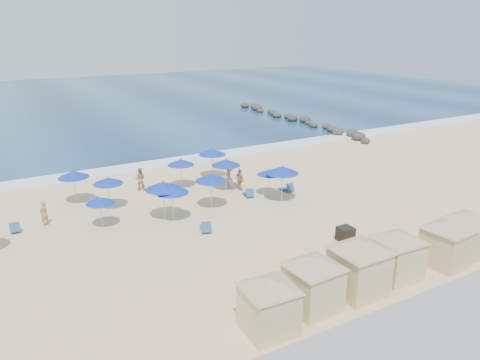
% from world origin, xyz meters
% --- Properties ---
extents(ground, '(160.00, 160.00, 0.00)m').
position_xyz_m(ground, '(0.00, 0.00, 0.00)').
color(ground, beige).
rests_on(ground, ground).
extents(ocean, '(160.00, 80.00, 0.06)m').
position_xyz_m(ocean, '(0.00, 55.00, 0.03)').
color(ocean, navy).
rests_on(ocean, ground).
extents(surf_line, '(160.00, 2.50, 0.08)m').
position_xyz_m(surf_line, '(0.00, 15.50, 0.04)').
color(surf_line, white).
rests_on(surf_line, ground).
extents(seawall, '(160.00, 6.10, 1.22)m').
position_xyz_m(seawall, '(0.00, -13.50, 0.65)').
color(seawall, gray).
rests_on(seawall, ground).
extents(rock_jetty, '(2.56, 26.66, 0.96)m').
position_xyz_m(rock_jetty, '(24.01, 24.90, 0.36)').
color(rock_jetty, '#2A2523').
rests_on(rock_jetty, ground).
extents(trash_bin, '(0.84, 0.84, 0.83)m').
position_xyz_m(trash_bin, '(5.59, -4.75, 0.42)').
color(trash_bin, black).
rests_on(trash_bin, ground).
extents(cabana_0, '(4.27, 4.27, 2.68)m').
position_xyz_m(cabana_0, '(-2.87, -9.59, 1.54)').
color(cabana_0, beige).
rests_on(cabana_0, ground).
extents(cabana_1, '(4.43, 4.43, 2.78)m').
position_xyz_m(cabana_1, '(-0.30, -9.17, 1.59)').
color(cabana_1, beige).
rests_on(cabana_1, ground).
extents(cabana_2, '(4.73, 4.73, 2.97)m').
position_xyz_m(cabana_2, '(2.32, -9.22, 1.70)').
color(cabana_2, beige).
rests_on(cabana_2, ground).
extents(cabana_3, '(4.35, 4.35, 2.73)m').
position_xyz_m(cabana_3, '(4.92, -9.10, 1.56)').
color(cabana_3, beige).
rests_on(cabana_3, ground).
extents(cabana_4, '(4.36, 4.36, 2.74)m').
position_xyz_m(cabana_4, '(8.11, -9.46, 1.57)').
color(cabana_4, beige).
rests_on(cabana_4, ground).
extents(cabana_5, '(4.35, 4.35, 2.73)m').
position_xyz_m(cabana_5, '(10.20, -9.22, 1.56)').
color(cabana_5, beige).
rests_on(cabana_5, ground).
extents(umbrella_2, '(2.17, 2.17, 2.47)m').
position_xyz_m(umbrella_2, '(-6.66, 9.14, 2.14)').
color(umbrella_2, '#A5A8AD').
rests_on(umbrella_2, ground).
extents(umbrella_3, '(1.80, 1.80, 2.05)m').
position_xyz_m(umbrella_3, '(-6.11, 4.13, 1.78)').
color(umbrella_3, '#A5A8AD').
rests_on(umbrella_3, ground).
extents(umbrella_4, '(2.04, 2.04, 2.33)m').
position_xyz_m(umbrella_4, '(-4.88, 6.94, 2.02)').
color(umbrella_4, '#A5A8AD').
rests_on(umbrella_4, ground).
extents(umbrella_5, '(2.34, 2.34, 2.66)m').
position_xyz_m(umbrella_5, '(-2.33, 3.37, 2.31)').
color(umbrella_5, '#A5A8AD').
rests_on(umbrella_5, ground).
extents(umbrella_6, '(2.22, 2.22, 2.52)m').
position_xyz_m(umbrella_6, '(1.16, 3.65, 2.19)').
color(umbrella_6, '#A5A8AD').
rests_on(umbrella_6, ground).
extents(umbrella_7, '(2.09, 2.09, 2.38)m').
position_xyz_m(umbrella_7, '(1.03, 8.52, 2.06)').
color(umbrella_7, '#A5A8AD').
rests_on(umbrella_7, ground).
extents(umbrella_8, '(2.23, 2.23, 2.54)m').
position_xyz_m(umbrella_8, '(3.72, 6.33, 2.21)').
color(umbrella_8, '#A5A8AD').
rests_on(umbrella_8, ground).
extents(umbrella_9, '(2.25, 2.25, 2.56)m').
position_xyz_m(umbrella_9, '(4.18, 9.50, 2.22)').
color(umbrella_9, '#A5A8AD').
rests_on(umbrella_9, ground).
extents(umbrella_10, '(1.81, 1.81, 2.05)m').
position_xyz_m(umbrella_10, '(5.92, 3.82, 1.78)').
color(umbrella_10, '#A5A8AD').
rests_on(umbrella_10, ground).
extents(umbrella_11, '(2.37, 2.37, 2.70)m').
position_xyz_m(umbrella_11, '(6.02, 2.34, 2.34)').
color(umbrella_11, '#A5A8AD').
rests_on(umbrella_11, ground).
extents(umbrella_12, '(2.16, 2.16, 2.46)m').
position_xyz_m(umbrella_12, '(-1.93, 2.90, 2.13)').
color(umbrella_12, '#A5A8AD').
rests_on(umbrella_12, ground).
extents(beach_chair_1, '(0.61, 1.29, 0.70)m').
position_xyz_m(beach_chair_1, '(-10.87, 6.14, 0.24)').
color(beach_chair_1, navy).
rests_on(beach_chair_1, ground).
extents(beach_chair_2, '(1.08, 1.48, 0.75)m').
position_xyz_m(beach_chair_2, '(-5.63, 8.11, 0.26)').
color(beach_chair_2, navy).
rests_on(beach_chair_2, ground).
extents(beach_chair_3, '(1.03, 1.51, 0.76)m').
position_xyz_m(beach_chair_3, '(-0.84, 0.44, 0.26)').
color(beach_chair_3, navy).
rests_on(beach_chair_3, ground).
extents(beach_chair_4, '(0.87, 1.39, 0.71)m').
position_xyz_m(beach_chair_4, '(4.49, 4.33, 0.25)').
color(beach_chair_4, navy).
rests_on(beach_chair_4, ground).
extents(beach_chair_5, '(0.71, 1.38, 0.73)m').
position_xyz_m(beach_chair_5, '(7.60, 3.85, 0.25)').
color(beach_chair_5, navy).
rests_on(beach_chair_5, ground).
extents(beachgoer_0, '(0.71, 0.67, 1.64)m').
position_xyz_m(beachgoer_0, '(-9.15, 6.17, 0.82)').
color(beachgoer_0, '#A4785B').
rests_on(beachgoer_0, ground).
extents(beachgoer_1, '(1.05, 0.96, 1.74)m').
position_xyz_m(beachgoer_1, '(-1.87, 9.63, 0.87)').
color(beachgoer_1, '#A4785B').
rests_on(beachgoer_1, ground).
extents(beachgoer_2, '(0.53, 1.00, 1.63)m').
position_xyz_m(beachgoer_2, '(4.66, 5.88, 0.82)').
color(beachgoer_2, '#A4785B').
rests_on(beachgoer_2, ground).
extents(beachgoer_3, '(0.84, 1.23, 1.76)m').
position_xyz_m(beachgoer_3, '(4.26, 6.78, 0.88)').
color(beachgoer_3, '#A4785B').
rests_on(beachgoer_3, ground).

